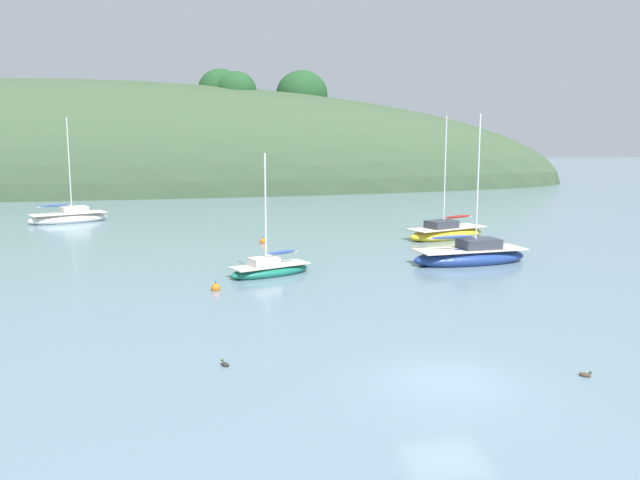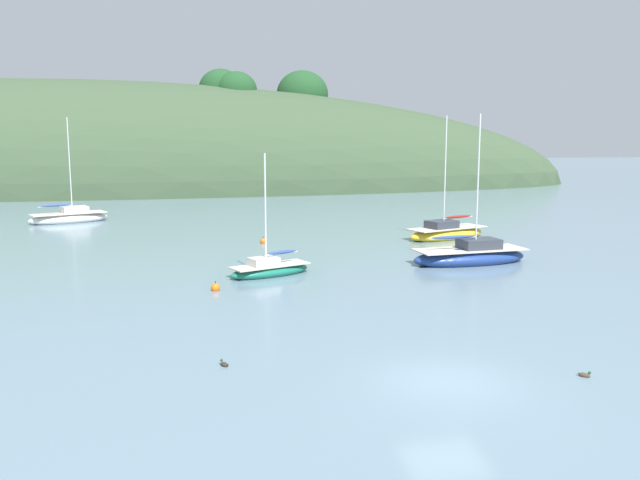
{
  "view_description": "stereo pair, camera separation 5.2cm",
  "coord_description": "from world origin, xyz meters",
  "px_view_note": "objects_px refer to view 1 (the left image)",
  "views": [
    {
      "loc": [
        -7.21,
        -17.58,
        7.16
      ],
      "look_at": [
        0.0,
        20.0,
        1.2
      ],
      "focal_mm": 37.03,
      "sensor_mm": 36.0,
      "label": 1
    },
    {
      "loc": [
        -7.16,
        -17.59,
        7.16
      ],
      "look_at": [
        0.0,
        20.0,
        1.2
      ],
      "focal_mm": 37.03,
      "sensor_mm": 36.0,
      "label": 2
    }
  ],
  "objects_px": {
    "sailboat_grey_yawl": "(471,256)",
    "sailboat_navy_dinghy": "(270,269)",
    "mooring_buoy_outer": "(263,241)",
    "sailboat_red_portside": "(69,218)",
    "mooring_buoy_channel": "(216,288)",
    "duck_straggler": "(225,364)",
    "sailboat_white_near": "(446,233)",
    "duck_lone_right": "(585,375)"
  },
  "relations": [
    {
      "from": "sailboat_grey_yawl",
      "to": "sailboat_navy_dinghy",
      "type": "relative_size",
      "value": 1.34
    },
    {
      "from": "mooring_buoy_outer",
      "to": "sailboat_red_portside",
      "type": "bearing_deg",
      "value": 136.55
    },
    {
      "from": "mooring_buoy_outer",
      "to": "sailboat_navy_dinghy",
      "type": "bearing_deg",
      "value": -94.17
    },
    {
      "from": "sailboat_grey_yawl",
      "to": "mooring_buoy_outer",
      "type": "height_order",
      "value": "sailboat_grey_yawl"
    },
    {
      "from": "sailboat_navy_dinghy",
      "to": "mooring_buoy_outer",
      "type": "height_order",
      "value": "sailboat_navy_dinghy"
    },
    {
      "from": "sailboat_grey_yawl",
      "to": "mooring_buoy_channel",
      "type": "relative_size",
      "value": 16.17
    },
    {
      "from": "sailboat_grey_yawl",
      "to": "duck_straggler",
      "type": "bearing_deg",
      "value": -134.93
    },
    {
      "from": "mooring_buoy_channel",
      "to": "sailboat_navy_dinghy",
      "type": "bearing_deg",
      "value": 45.63
    },
    {
      "from": "sailboat_white_near",
      "to": "duck_straggler",
      "type": "bearing_deg",
      "value": -125.17
    },
    {
      "from": "sailboat_red_portside",
      "to": "duck_lone_right",
      "type": "distance_m",
      "value": 47.12
    },
    {
      "from": "sailboat_red_portside",
      "to": "mooring_buoy_outer",
      "type": "distance_m",
      "value": 20.82
    },
    {
      "from": "duck_lone_right",
      "to": "sailboat_red_portside",
      "type": "bearing_deg",
      "value": 117.87
    },
    {
      "from": "sailboat_red_portside",
      "to": "mooring_buoy_outer",
      "type": "xyz_separation_m",
      "value": [
        15.11,
        -14.32,
        -0.28
      ]
    },
    {
      "from": "sailboat_white_near",
      "to": "duck_lone_right",
      "type": "relative_size",
      "value": 24.22
    },
    {
      "from": "sailboat_white_near",
      "to": "sailboat_red_portside",
      "type": "bearing_deg",
      "value": 152.52
    },
    {
      "from": "sailboat_grey_yawl",
      "to": "mooring_buoy_channel",
      "type": "xyz_separation_m",
      "value": [
        -14.65,
        -4.15,
        -0.3
      ]
    },
    {
      "from": "mooring_buoy_channel",
      "to": "duck_straggler",
      "type": "distance_m",
      "value": 10.62
    },
    {
      "from": "sailboat_navy_dinghy",
      "to": "mooring_buoy_channel",
      "type": "distance_m",
      "value": 4.16
    },
    {
      "from": "mooring_buoy_outer",
      "to": "duck_lone_right",
      "type": "distance_m",
      "value": 28.2
    },
    {
      "from": "sailboat_navy_dinghy",
      "to": "duck_straggler",
      "type": "xyz_separation_m",
      "value": [
        -2.98,
        -13.58,
        -0.26
      ]
    },
    {
      "from": "sailboat_white_near",
      "to": "mooring_buoy_outer",
      "type": "height_order",
      "value": "sailboat_white_near"
    },
    {
      "from": "mooring_buoy_outer",
      "to": "duck_straggler",
      "type": "relative_size",
      "value": 1.37
    },
    {
      "from": "sailboat_grey_yawl",
      "to": "sailboat_navy_dinghy",
      "type": "bearing_deg",
      "value": -174.27
    },
    {
      "from": "sailboat_red_portside",
      "to": "sailboat_white_near",
      "type": "height_order",
      "value": "sailboat_red_portside"
    },
    {
      "from": "sailboat_navy_dinghy",
      "to": "duck_lone_right",
      "type": "bearing_deg",
      "value": -65.1
    },
    {
      "from": "duck_lone_right",
      "to": "duck_straggler",
      "type": "xyz_separation_m",
      "value": [
        -10.68,
        3.01,
        0.0
      ]
    },
    {
      "from": "sailboat_white_near",
      "to": "mooring_buoy_outer",
      "type": "distance_m",
      "value": 13.13
    },
    {
      "from": "sailboat_white_near",
      "to": "sailboat_navy_dinghy",
      "type": "bearing_deg",
      "value": -143.27
    },
    {
      "from": "sailboat_red_portside",
      "to": "sailboat_grey_yawl",
      "type": "bearing_deg",
      "value": -42.49
    },
    {
      "from": "sailboat_red_portside",
      "to": "sailboat_white_near",
      "type": "distance_m",
      "value": 31.83
    },
    {
      "from": "sailboat_red_portside",
      "to": "duck_straggler",
      "type": "relative_size",
      "value": 23.07
    },
    {
      "from": "sailboat_white_near",
      "to": "duck_straggler",
      "type": "distance_m",
      "value": 29.32
    },
    {
      "from": "sailboat_navy_dinghy",
      "to": "mooring_buoy_outer",
      "type": "bearing_deg",
      "value": 85.83
    },
    {
      "from": "sailboat_grey_yawl",
      "to": "sailboat_white_near",
      "type": "distance_m",
      "value": 9.45
    },
    {
      "from": "sailboat_white_near",
      "to": "sailboat_grey_yawl",
      "type": "bearing_deg",
      "value": -103.21
    },
    {
      "from": "sailboat_red_portside",
      "to": "duck_lone_right",
      "type": "bearing_deg",
      "value": -62.13
    },
    {
      "from": "sailboat_navy_dinghy",
      "to": "mooring_buoy_outer",
      "type": "distance_m",
      "value": 10.78
    },
    {
      "from": "duck_straggler",
      "to": "sailboat_grey_yawl",
      "type": "bearing_deg",
      "value": 45.07
    },
    {
      "from": "mooring_buoy_outer",
      "to": "duck_straggler",
      "type": "distance_m",
      "value": 24.62
    },
    {
      "from": "mooring_buoy_outer",
      "to": "sailboat_white_near",
      "type": "bearing_deg",
      "value": -1.62
    },
    {
      "from": "mooring_buoy_outer",
      "to": "duck_straggler",
      "type": "bearing_deg",
      "value": -98.79
    },
    {
      "from": "mooring_buoy_outer",
      "to": "duck_straggler",
      "type": "xyz_separation_m",
      "value": [
        -3.76,
        -24.33,
        -0.07
      ]
    }
  ]
}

